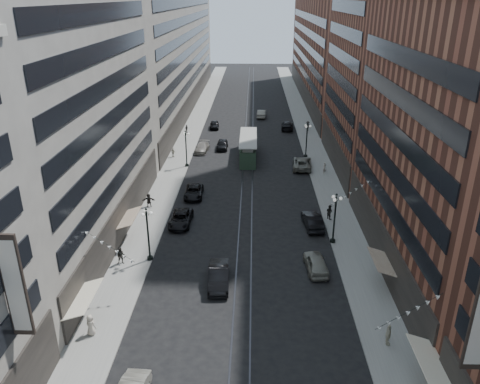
# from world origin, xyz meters

# --- Properties ---
(ground) EXTENTS (220.00, 220.00, 0.00)m
(ground) POSITION_xyz_m (0.00, 60.00, 0.00)
(ground) COLOR black
(ground) RESTS_ON ground
(sidewalk_west) EXTENTS (4.00, 180.00, 0.15)m
(sidewalk_west) POSITION_xyz_m (-11.00, 70.00, 0.07)
(sidewalk_west) COLOR gray
(sidewalk_west) RESTS_ON ground
(sidewalk_east) EXTENTS (4.00, 180.00, 0.15)m
(sidewalk_east) POSITION_xyz_m (11.00, 70.00, 0.07)
(sidewalk_east) COLOR gray
(sidewalk_east) RESTS_ON ground
(rail_west) EXTENTS (0.12, 180.00, 0.02)m
(rail_west) POSITION_xyz_m (-0.70, 70.00, 0.01)
(rail_west) COLOR #2D2D33
(rail_west) RESTS_ON ground
(rail_east) EXTENTS (0.12, 180.00, 0.02)m
(rail_east) POSITION_xyz_m (0.70, 70.00, 0.01)
(rail_east) COLOR #2D2D33
(rail_east) RESTS_ON ground
(building_west_mid) EXTENTS (8.00, 36.00, 28.00)m
(building_west_mid) POSITION_xyz_m (-17.00, 33.00, 14.00)
(building_west_mid) COLOR #9E998C
(building_west_mid) RESTS_ON ground
(building_west_far) EXTENTS (8.00, 90.00, 26.00)m
(building_west_far) POSITION_xyz_m (-17.00, 96.00, 13.00)
(building_west_far) COLOR #9E998C
(building_west_far) RESTS_ON ground
(building_east_mid) EXTENTS (8.00, 30.00, 24.00)m
(building_east_mid) POSITION_xyz_m (17.00, 28.00, 12.00)
(building_east_mid) COLOR brown
(building_east_mid) RESTS_ON ground
(building_east_tower) EXTENTS (8.00, 26.00, 42.00)m
(building_east_tower) POSITION_xyz_m (17.00, 56.00, 21.00)
(building_east_tower) COLOR brown
(building_east_tower) RESTS_ON ground
(building_east_far) EXTENTS (8.00, 72.00, 24.00)m
(building_east_far) POSITION_xyz_m (17.00, 105.00, 12.00)
(building_east_far) COLOR brown
(building_east_far) RESTS_ON ground
(lamppost_sw_far) EXTENTS (1.03, 1.14, 5.52)m
(lamppost_sw_far) POSITION_xyz_m (-9.20, 28.00, 3.10)
(lamppost_sw_far) COLOR black
(lamppost_sw_far) RESTS_ON sidewalk_west
(lamppost_sw_mid) EXTENTS (1.03, 1.14, 5.52)m
(lamppost_sw_mid) POSITION_xyz_m (-9.20, 55.00, 3.10)
(lamppost_sw_mid) COLOR black
(lamppost_sw_mid) RESTS_ON sidewalk_west
(lamppost_se_far) EXTENTS (1.03, 1.14, 5.52)m
(lamppost_se_far) POSITION_xyz_m (9.20, 32.00, 3.10)
(lamppost_se_far) COLOR black
(lamppost_se_far) RESTS_ON sidewalk_east
(lamppost_se_mid) EXTENTS (1.03, 1.14, 5.52)m
(lamppost_se_mid) POSITION_xyz_m (9.20, 60.00, 3.10)
(lamppost_se_mid) COLOR black
(lamppost_se_mid) RESTS_ON sidewalk_east
(streetcar) EXTENTS (2.67, 12.09, 3.34)m
(streetcar) POSITION_xyz_m (0.00, 59.88, 1.54)
(streetcar) COLOR #263C2A
(streetcar) RESTS_ON ground
(car_2) EXTENTS (2.45, 5.12, 1.41)m
(car_2) POSITION_xyz_m (-7.32, 35.91, 0.70)
(car_2) COLOR black
(car_2) RESTS_ON ground
(car_4) EXTENTS (2.21, 4.77, 1.58)m
(car_4) POSITION_xyz_m (6.80, 26.71, 0.79)
(car_4) COLOR gray
(car_4) RESTS_ON ground
(car_5) EXTENTS (2.05, 5.22, 1.69)m
(car_5) POSITION_xyz_m (-2.20, 24.15, 0.85)
(car_5) COLOR black
(car_5) RESTS_ON ground
(pedestrian_1) EXTENTS (0.96, 0.74, 1.73)m
(pedestrian_1) POSITION_xyz_m (-11.39, 16.98, 1.02)
(pedestrian_1) COLOR #B5A996
(pedestrian_1) RESTS_ON sidewalk_west
(pedestrian_2) EXTENTS (0.90, 0.61, 1.71)m
(pedestrian_2) POSITION_xyz_m (-11.77, 27.12, 1.01)
(pedestrian_2) COLOR black
(pedestrian_2) RESTS_ON sidewalk_west
(pedestrian_4) EXTENTS (0.60, 1.07, 1.73)m
(pedestrian_4) POSITION_xyz_m (10.84, 16.51, 1.02)
(pedestrian_4) COLOR #BEB89D
(pedestrian_4) RESTS_ON sidewalk_east
(car_7) EXTENTS (2.41, 4.98, 1.37)m
(car_7) POSITION_xyz_m (-6.80, 43.80, 0.68)
(car_7) COLOR black
(car_7) RESTS_ON ground
(car_8) EXTENTS (2.44, 5.04, 1.42)m
(car_8) POSITION_xyz_m (-7.71, 62.51, 0.71)
(car_8) COLOR gray
(car_8) RESTS_ON ground
(car_9) EXTENTS (1.87, 4.25, 1.42)m
(car_9) POSITION_xyz_m (-6.80, 77.23, 0.71)
(car_9) COLOR black
(car_9) RESTS_ON ground
(car_10) EXTENTS (2.19, 5.08, 1.63)m
(car_10) POSITION_xyz_m (7.47, 35.63, 0.81)
(car_10) COLOR black
(car_10) RESTS_ON ground
(car_11) EXTENTS (3.21, 6.09, 1.63)m
(car_11) POSITION_xyz_m (8.12, 54.95, 0.82)
(car_11) COLOR slate
(car_11) RESTS_ON ground
(car_12) EXTENTS (2.60, 5.57, 1.57)m
(car_12) POSITION_xyz_m (7.34, 76.92, 0.79)
(car_12) COLOR black
(car_12) RESTS_ON ground
(car_13) EXTENTS (1.82, 4.50, 1.53)m
(car_13) POSITION_xyz_m (-4.43, 64.16, 0.77)
(car_13) COLOR black
(car_13) RESTS_ON ground
(car_14) EXTENTS (2.14, 5.06, 1.63)m
(car_14) POSITION_xyz_m (2.52, 86.23, 0.81)
(car_14) COLOR gray
(car_14) RESTS_ON ground
(pedestrian_5) EXTENTS (1.56, 0.56, 1.65)m
(pedestrian_5) POSITION_xyz_m (-11.87, 40.34, 0.97)
(pedestrian_5) COLOR black
(pedestrian_5) RESTS_ON sidewalk_west
(pedestrian_6) EXTENTS (0.96, 0.72, 1.49)m
(pedestrian_6) POSITION_xyz_m (-11.94, 59.26, 0.90)
(pedestrian_6) COLOR #ACA58F
(pedestrian_6) RESTS_ON sidewalk_west
(pedestrian_7) EXTENTS (0.88, 0.93, 1.71)m
(pedestrian_7) POSITION_xyz_m (9.63, 37.56, 1.01)
(pedestrian_7) COLOR black
(pedestrian_7) RESTS_ON sidewalk_east
(pedestrian_8) EXTENTS (0.71, 0.69, 1.64)m
(pedestrian_8) POSITION_xyz_m (11.11, 52.54, 0.97)
(pedestrian_8) COLOR #AFA191
(pedestrian_8) RESTS_ON sidewalk_east
(pedestrian_9) EXTENTS (1.20, 0.52, 1.84)m
(pedestrian_9) POSITION_xyz_m (11.10, 75.38, 1.07)
(pedestrian_9) COLOR black
(pedestrian_9) RESTS_ON sidewalk_east
(pedestrian_extra_0) EXTENTS (0.78, 0.96, 1.49)m
(pedestrian_extra_0) POSITION_xyz_m (-11.72, 73.57, 0.90)
(pedestrian_extra_0) COLOR black
(pedestrian_extra_0) RESTS_ON sidewalk_west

